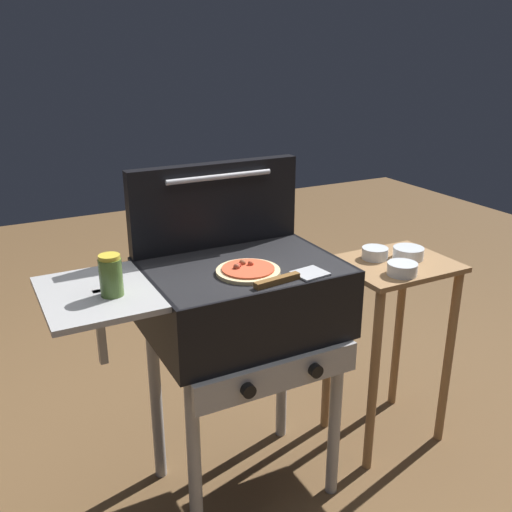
{
  "coord_description": "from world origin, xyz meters",
  "views": [
    {
      "loc": [
        -0.78,
        -1.58,
        1.58
      ],
      "look_at": [
        0.05,
        0.0,
        0.92
      ],
      "focal_mm": 40.17,
      "sensor_mm": 36.0,
      "label": 1
    }
  ],
  "objects": [
    {
      "name": "ground_plane",
      "position": [
        0.0,
        0.0,
        0.0
      ],
      "size": [
        8.0,
        8.0,
        0.0
      ],
      "primitive_type": "plane",
      "color": "brown"
    },
    {
      "name": "grill",
      "position": [
        -0.01,
        -0.0,
        0.76
      ],
      "size": [
        0.96,
        0.53,
        0.9
      ],
      "color": "black",
      "rests_on": "ground_plane"
    },
    {
      "name": "grill_lid_open",
      "position": [
        0.0,
        0.21,
        1.05
      ],
      "size": [
        0.63,
        0.08,
        0.3
      ],
      "color": "black",
      "rests_on": "grill"
    },
    {
      "name": "pizza_pepperoni",
      "position": [
        -0.02,
        -0.08,
        0.91
      ],
      "size": [
        0.21,
        0.21,
        0.03
      ],
      "color": "beige",
      "rests_on": "grill"
    },
    {
      "name": "sauce_jar",
      "position": [
        -0.44,
        -0.05,
        0.96
      ],
      "size": [
        0.07,
        0.07,
        0.12
      ],
      "color": "#4C6B2D",
      "rests_on": "grill"
    },
    {
      "name": "spatula",
      "position": [
        0.07,
        -0.19,
        0.91
      ],
      "size": [
        0.27,
        0.1,
        0.02
      ],
      "color": "#B7BABF",
      "rests_on": "grill"
    },
    {
      "name": "prep_table",
      "position": [
        0.66,
        0.0,
        0.56
      ],
      "size": [
        0.44,
        0.36,
        0.79
      ],
      "color": "olive",
      "rests_on": "ground_plane"
    },
    {
      "name": "topping_bowl_near",
      "position": [
        0.59,
        -0.11,
        0.81
      ],
      "size": [
        0.11,
        0.11,
        0.04
      ],
      "color": "silver",
      "rests_on": "prep_table"
    },
    {
      "name": "topping_bowl_far",
      "position": [
        0.61,
        0.07,
        0.81
      ],
      "size": [
        0.1,
        0.1,
        0.04
      ],
      "color": "silver",
      "rests_on": "prep_table"
    },
    {
      "name": "topping_bowl_middle",
      "position": [
        0.73,
        0.01,
        0.81
      ],
      "size": [
        0.12,
        0.12,
        0.04
      ],
      "color": "silver",
      "rests_on": "prep_table"
    }
  ]
}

